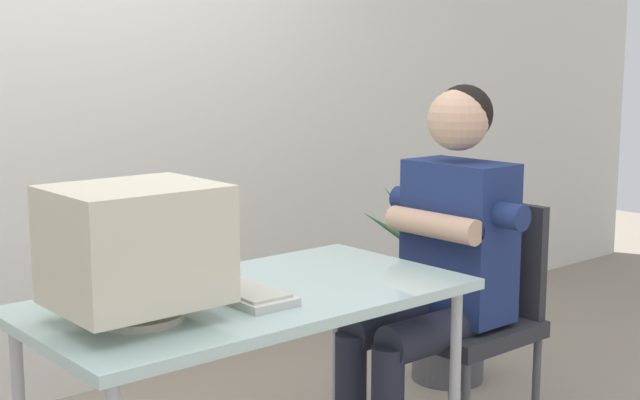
# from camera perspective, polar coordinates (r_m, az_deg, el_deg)

# --- Properties ---
(wall_back) EXTENTS (8.00, 0.10, 3.00)m
(wall_back) POSITION_cam_1_polar(r_m,az_deg,el_deg) (3.87, -13.48, 10.05)
(wall_back) COLOR silver
(wall_back) RESTS_ON ground_plane
(desk) EXTENTS (1.32, 0.70, 0.74)m
(desk) POSITION_cam_1_polar(r_m,az_deg,el_deg) (2.63, -4.57, -7.25)
(desk) COLOR #B7B7BC
(desk) RESTS_ON ground_plane
(crt_monitor) EXTENTS (0.43, 0.35, 0.36)m
(crt_monitor) POSITION_cam_1_polar(r_m,az_deg,el_deg) (2.34, -11.88, -2.97)
(crt_monitor) COLOR beige
(crt_monitor) RESTS_ON desk
(keyboard) EXTENTS (0.17, 0.47, 0.03)m
(keyboard) POSITION_cam_1_polar(r_m,az_deg,el_deg) (2.60, -5.74, -5.81)
(keyboard) COLOR silver
(keyboard) RESTS_ON desk
(office_chair) EXTENTS (0.46, 0.46, 0.90)m
(office_chair) POSITION_cam_1_polar(r_m,az_deg,el_deg) (3.33, 9.94, -6.93)
(office_chair) COLOR #4C4C51
(office_chair) RESTS_ON ground_plane
(person_seated) EXTENTS (0.74, 0.59, 1.34)m
(person_seated) POSITION_cam_1_polar(r_m,az_deg,el_deg) (3.13, 7.77, -3.54)
(person_seated) COLOR navy
(person_seated) RESTS_ON ground_plane
(potted_plant) EXTENTS (0.81, 0.74, 0.89)m
(potted_plant) POSITION_cam_1_polar(r_m,az_deg,el_deg) (3.95, 8.42, -6.33)
(potted_plant) COLOR #4C4C51
(potted_plant) RESTS_ON ground_plane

